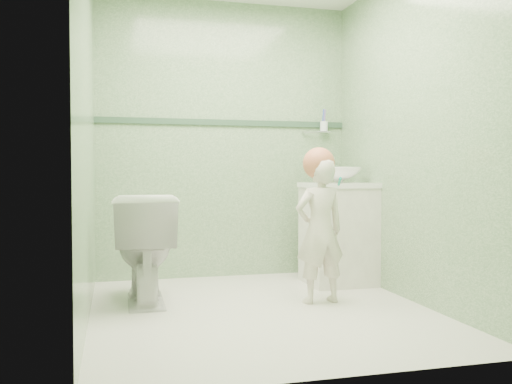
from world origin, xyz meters
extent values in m
plane|color=silver|center=(0.00, 0.00, 0.00)|extent=(2.50, 2.50, 0.00)
cube|color=gray|center=(0.00, 1.25, 1.20)|extent=(2.20, 0.04, 2.40)
cube|color=gray|center=(0.00, -1.25, 1.20)|extent=(2.20, 0.04, 2.40)
cube|color=gray|center=(-1.10, 0.00, 1.20)|extent=(0.04, 2.50, 2.40)
cube|color=gray|center=(1.10, 0.00, 1.20)|extent=(0.04, 2.50, 2.40)
cube|color=#304E39|center=(0.00, 1.24, 1.35)|extent=(2.20, 0.02, 0.05)
cube|color=silver|center=(0.84, 0.70, 0.40)|extent=(0.52, 0.50, 0.80)
cube|color=white|center=(0.84, 0.70, 0.81)|extent=(0.54, 0.52, 0.04)
imported|color=white|center=(0.84, 0.70, 0.89)|extent=(0.37, 0.37, 0.13)
cylinder|color=silver|center=(0.84, 0.90, 0.95)|extent=(0.03, 0.03, 0.18)
cylinder|color=silver|center=(0.84, 0.85, 1.03)|extent=(0.02, 0.12, 0.02)
cylinder|color=silver|center=(0.84, 1.20, 1.28)|extent=(0.26, 0.02, 0.02)
cylinder|color=silver|center=(0.90, 1.18, 1.33)|extent=(0.07, 0.07, 0.09)
cylinder|color=#7246BB|center=(0.90, 1.17, 1.40)|extent=(0.01, 0.01, 0.17)
cylinder|color=blue|center=(0.89, 1.17, 1.40)|extent=(0.01, 0.01, 0.17)
imported|color=white|center=(-0.74, 0.43, 0.38)|extent=(0.44, 0.76, 0.77)
imported|color=beige|center=(0.45, 0.11, 0.51)|extent=(0.40, 0.29, 1.01)
sphere|color=#C06948|center=(0.45, 0.13, 0.98)|extent=(0.23, 0.23, 0.23)
cylinder|color=#059986|center=(0.55, -0.01, 0.85)|extent=(0.06, 0.14, 0.06)
cube|color=white|center=(0.48, 0.03, 0.89)|extent=(0.03, 0.03, 0.02)
camera|label=1|loc=(-0.94, -3.49, 0.91)|focal=38.61mm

